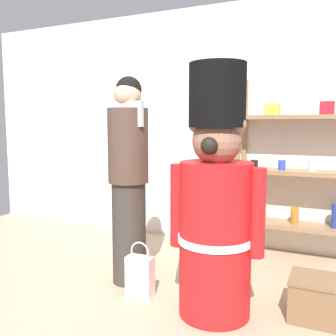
{
  "coord_description": "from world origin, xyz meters",
  "views": [
    {
      "loc": [
        1.23,
        -1.84,
        1.33
      ],
      "look_at": [
        0.07,
        0.68,
        1.0
      ],
      "focal_mm": 39.97,
      "sensor_mm": 36.0,
      "label": 1
    }
  ],
  "objects_px": {
    "person_shopper": "(128,176)",
    "display_crate": "(318,299)",
    "teddy_bear_guard": "(216,207)",
    "merchandise_shelf": "(297,170)",
    "shopping_bag": "(140,276)"
  },
  "relations": [
    {
      "from": "person_shopper",
      "to": "display_crate",
      "type": "distance_m",
      "value": 1.66
    },
    {
      "from": "merchandise_shelf",
      "to": "display_crate",
      "type": "xyz_separation_m",
      "value": [
        0.28,
        -1.19,
        -0.74
      ]
    },
    {
      "from": "merchandise_shelf",
      "to": "display_crate",
      "type": "relative_size",
      "value": 4.77
    },
    {
      "from": "teddy_bear_guard",
      "to": "person_shopper",
      "type": "relative_size",
      "value": 1.01
    },
    {
      "from": "teddy_bear_guard",
      "to": "person_shopper",
      "type": "xyz_separation_m",
      "value": [
        -0.82,
        0.22,
        0.13
      ]
    },
    {
      "from": "shopping_bag",
      "to": "merchandise_shelf",
      "type": "bearing_deg",
      "value": 55.05
    },
    {
      "from": "person_shopper",
      "to": "merchandise_shelf",
      "type": "bearing_deg",
      "value": 44.85
    },
    {
      "from": "display_crate",
      "to": "merchandise_shelf",
      "type": "bearing_deg",
      "value": 103.4
    },
    {
      "from": "merchandise_shelf",
      "to": "shopping_bag",
      "type": "bearing_deg",
      "value": -124.95
    },
    {
      "from": "merchandise_shelf",
      "to": "person_shopper",
      "type": "relative_size",
      "value": 1.05
    },
    {
      "from": "person_shopper",
      "to": "display_crate",
      "type": "height_order",
      "value": "person_shopper"
    },
    {
      "from": "merchandise_shelf",
      "to": "teddy_bear_guard",
      "type": "relative_size",
      "value": 1.04
    },
    {
      "from": "teddy_bear_guard",
      "to": "display_crate",
      "type": "xyz_separation_m",
      "value": [
        0.66,
        0.22,
        -0.62
      ]
    },
    {
      "from": "merchandise_shelf",
      "to": "teddy_bear_guard",
      "type": "distance_m",
      "value": 1.47
    },
    {
      "from": "teddy_bear_guard",
      "to": "person_shopper",
      "type": "distance_m",
      "value": 0.86
    }
  ]
}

